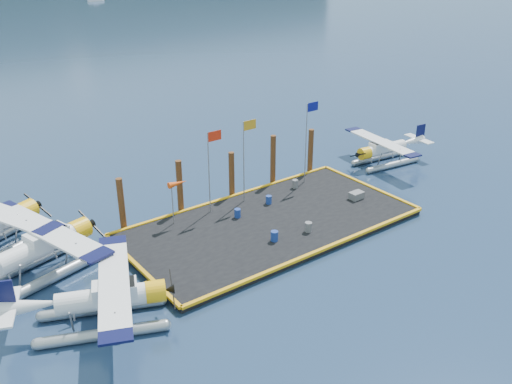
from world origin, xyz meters
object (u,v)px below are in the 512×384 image
flagpole_blue (308,131)px  windsock (178,184)px  seaplane_b (42,249)px  drum_5 (269,200)px  flagpole_yellow (246,149)px  seaplane_a (108,301)px  seaplane_d (383,151)px  piling_2 (232,176)px  drum_1 (308,227)px  crate (356,195)px  piling_0 (122,206)px  drum_0 (237,213)px  piling_1 (180,188)px  piling_4 (310,152)px  piling_3 (273,161)px  flagpole_red (211,159)px  drum_4 (295,184)px  drum_3 (274,236)px

flagpole_blue → windsock: size_ratio=2.08×
seaplane_b → windsock: (9.47, 0.31, 1.58)m
drum_5 → flagpole_yellow: flagpole_yellow is taller
seaplane_a → seaplane_d: 29.33m
seaplane_b → drum_5: bearing=70.5°
seaplane_d → piling_2: size_ratio=2.24×
seaplane_d → drum_1: seaplane_d is taller
crate → piling_0: size_ratio=0.27×
drum_0 → piling_2: size_ratio=0.17×
piling_0 → piling_1: 4.50m
seaplane_d → piling_0: size_ratio=2.13×
piling_0 → piling_4: bearing=0.0°
piling_0 → piling_3: (13.00, 0.00, 0.15)m
drum_0 → drum_5: size_ratio=1.02×
crate → piling_3: 7.19m
seaplane_b → drum_0: (13.08, -1.57, -0.93)m
seaplane_b → flagpole_red: bearing=76.0°
flagpole_blue → piling_0: (-15.20, 1.60, -2.69)m
drum_4 → crate: (2.41, -4.30, -0.06)m
drum_5 → piling_4: bearing=24.2°
flagpole_red → piling_0: flagpole_red is taller
seaplane_b → flagpole_yellow: bearing=75.7°
piling_2 → flagpole_blue: bearing=-14.5°
seaplane_a → drum_0: 13.21m
seaplane_a → seaplane_b: seaplane_b is taller
drum_1 → piling_3: piling_3 is taller
windsock → piling_3: bearing=9.5°
drum_5 → piling_0: piling_0 is taller
flagpole_blue → piling_2: size_ratio=1.71×
seaplane_d → flagpole_blue: bearing=92.9°
drum_3 → piling_2: size_ratio=0.18×
windsock → piling_3: piling_3 is taller
piling_3 → seaplane_a: bearing=-153.4°
flagpole_blue → piling_3: 3.72m
drum_4 → drum_5: size_ratio=1.06×
seaplane_d → piling_3: piling_3 is taller
piling_2 → piling_4: bearing=0.0°
drum_1 → crate: 6.60m
windsock → piling_0: bearing=155.3°
drum_1 → piling_0: (-9.68, 8.06, 1.26)m
flagpole_blue → piling_1: 11.12m
windsock → piling_0: 4.02m
drum_5 → crate: drum_5 is taller
piling_2 → drum_5: bearing=-68.5°
drum_0 → piling_2: bearing=61.1°
piling_0 → piling_4: 17.00m
piling_2 → crate: bearing=-42.0°
drum_4 → flagpole_blue: (1.56, 0.44, 3.96)m
piling_3 → drum_5: bearing=-132.5°
drum_4 → seaplane_a: bearing=-159.6°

